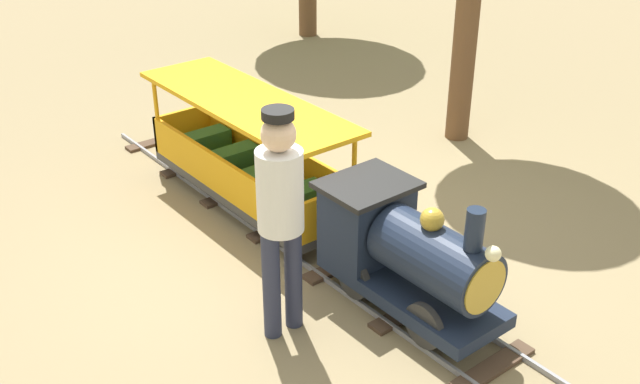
{
  "coord_description": "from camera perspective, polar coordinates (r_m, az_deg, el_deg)",
  "views": [
    {
      "loc": [
        3.19,
        4.04,
        3.26
      ],
      "look_at": [
        0.0,
        0.05,
        0.55
      ],
      "focal_mm": 42.13,
      "sensor_mm": 36.0,
      "label": 1
    }
  ],
  "objects": [
    {
      "name": "passenger_car",
      "position": [
        6.57,
        -5.52,
        2.25
      ],
      "size": [
        0.74,
        2.35,
        0.97
      ],
      "color": "#3F3F3F",
      "rests_on": "ground_plane"
    },
    {
      "name": "conductor_person",
      "position": [
        4.73,
        -3.02,
        -1.2
      ],
      "size": [
        0.3,
        0.3,
        1.62
      ],
      "color": "#282D47",
      "rests_on": "ground_plane"
    },
    {
      "name": "ground_plane",
      "position": [
        6.09,
        -0.31,
        -4.39
      ],
      "size": [
        60.0,
        60.0,
        0.0
      ],
      "primitive_type": "plane",
      "color": "#8C7A56"
    },
    {
      "name": "locomotive",
      "position": [
        5.22,
        6.42,
        -4.38
      ],
      "size": [
        0.64,
        1.45,
        1.01
      ],
      "color": "#192338",
      "rests_on": "ground_plane"
    },
    {
      "name": "track",
      "position": [
        6.12,
        -0.66,
        -4.03
      ],
      "size": [
        0.68,
        6.05,
        0.04
      ],
      "color": "gray",
      "rests_on": "ground_plane"
    }
  ]
}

